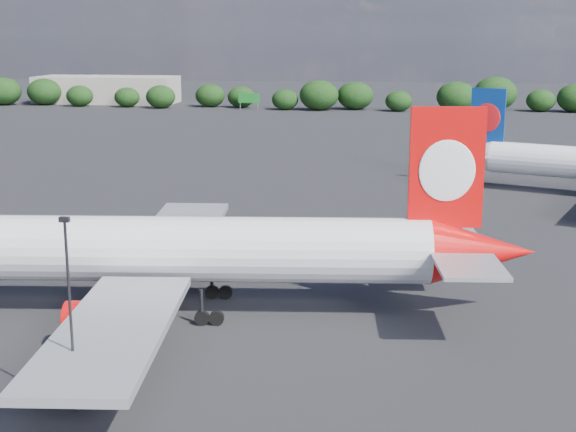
# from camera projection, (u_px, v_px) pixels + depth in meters

# --- Properties ---
(ground) EXTENTS (500.00, 500.00, 0.00)m
(ground) POSITION_uv_depth(u_px,v_px,m) (220.00, 191.00, 108.47)
(ground) COLOR black
(ground) RESTS_ON ground
(qantas_airliner) EXTENTS (48.45, 46.14, 15.80)m
(qantas_airliner) POSITION_uv_depth(u_px,v_px,m) (202.00, 251.00, 60.82)
(qantas_airliner) COLOR white
(qantas_airliner) RESTS_ON ground
(apron_lamp_post) EXTENTS (0.55, 0.30, 11.34)m
(apron_lamp_post) POSITION_uv_depth(u_px,v_px,m) (70.00, 305.00, 44.16)
(apron_lamp_post) COLOR black
(apron_lamp_post) RESTS_ON ground
(terminal_building) EXTENTS (42.00, 16.00, 8.00)m
(terminal_building) POSITION_uv_depth(u_px,v_px,m) (107.00, 90.00, 243.79)
(terminal_building) COLOR gray
(terminal_building) RESTS_ON ground
(highway_sign) EXTENTS (6.00, 0.30, 4.50)m
(highway_sign) POSITION_uv_depth(u_px,v_px,m) (249.00, 98.00, 222.17)
(highway_sign) COLOR #146820
(highway_sign) RESTS_ON ground
(billboard_yellow) EXTENTS (5.00, 0.30, 5.50)m
(billboard_yellow) POSITION_uv_depth(u_px,v_px,m) (358.00, 95.00, 223.72)
(billboard_yellow) COLOR yellow
(billboard_yellow) RESTS_ON ground
(horizon_treeline) EXTENTS (208.96, 16.63, 9.20)m
(horizon_treeline) POSITION_uv_depth(u_px,v_px,m) (365.00, 96.00, 221.20)
(horizon_treeline) COLOR black
(horizon_treeline) RESTS_ON ground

